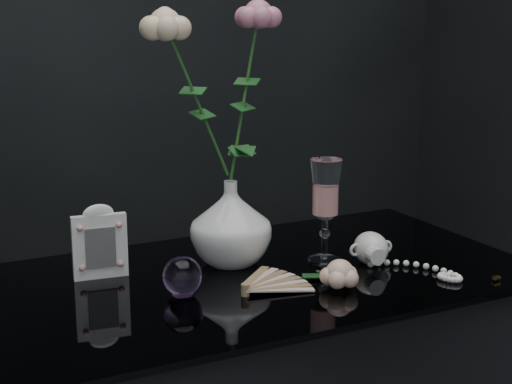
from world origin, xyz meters
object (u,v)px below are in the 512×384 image
vase (231,223)px  loose_rose (340,274)px  pearl_jar (371,247)px  picture_frame (100,241)px  paperweight (182,276)px  wine_glass (325,211)px

vase → loose_rose: 0.25m
loose_rose → pearl_jar: bearing=26.1°
vase → pearl_jar: (0.25, -0.12, -0.05)m
picture_frame → pearl_jar: (0.50, -0.16, -0.04)m
picture_frame → paperweight: (0.10, -0.16, -0.04)m
picture_frame → paperweight: picture_frame is taller
picture_frame → paperweight: 0.19m
picture_frame → paperweight: bearing=-49.5°
wine_glass → paperweight: (-0.32, -0.04, -0.07)m
wine_glass → pearl_jar: 0.12m
pearl_jar → wine_glass: bearing=154.9°
vase → paperweight: 0.20m
wine_glass → pearl_jar: size_ratio=0.88×
paperweight → pearl_jar: paperweight is taller
wine_glass → pearl_jar: bearing=-34.0°
paperweight → loose_rose: paperweight is taller
picture_frame → paperweight: size_ratio=2.03×
paperweight → wine_glass: bearing=7.9°
wine_glass → picture_frame: 0.44m
picture_frame → loose_rose: 0.45m
wine_glass → picture_frame: wine_glass is taller
paperweight → loose_rose: (0.27, -0.10, -0.01)m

